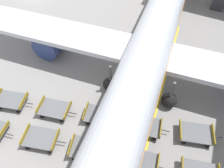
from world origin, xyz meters
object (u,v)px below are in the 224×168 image
object	(u,v)px
baggage_dolly_row_near_col_c	(41,138)
baggage_dolly_row_mid_a_col_f	(196,133)
baggage_dolly_row_near_col_d	(88,149)
airplane	(153,41)
baggage_dolly_row_mid_a_col_b	(11,100)
baggage_dolly_row_near_col_e	(140,162)
baggage_dolly_row_mid_a_col_e	(145,126)
baggage_dolly_row_mid_a_col_c	(54,109)
baggage_dolly_row_mid_a_col_d	(100,115)

from	to	relation	value
baggage_dolly_row_near_col_c	baggage_dolly_row_mid_a_col_f	distance (m)	11.74
baggage_dolly_row_near_col_d	baggage_dolly_row_mid_a_col_f	distance (m)	8.26
airplane	baggage_dolly_row_mid_a_col_b	bearing A→B (deg)	-139.13
baggage_dolly_row_near_col_d	baggage_dolly_row_near_col_e	bearing A→B (deg)	8.17
baggage_dolly_row_near_col_c	baggage_dolly_row_mid_a_col_b	distance (m)	4.77
baggage_dolly_row_near_col_c	baggage_dolly_row_mid_a_col_e	world-z (taller)	same
airplane	baggage_dolly_row_near_col_e	size ratio (longest dim) A/B	13.94
baggage_dolly_row_mid_a_col_c	baggage_dolly_row_mid_a_col_d	distance (m)	3.84
airplane	baggage_dolly_row_near_col_c	bearing A→B (deg)	-117.20
baggage_dolly_row_mid_a_col_b	baggage_dolly_row_mid_a_col_e	distance (m)	11.43
baggage_dolly_row_mid_a_col_d	baggage_dolly_row_mid_a_col_f	world-z (taller)	same
baggage_dolly_row_mid_a_col_e	baggage_dolly_row_near_col_d	bearing A→B (deg)	-134.57
baggage_dolly_row_mid_a_col_d	baggage_dolly_row_mid_a_col_f	xyz separation A→B (m)	(7.43, 1.31, 0.00)
baggage_dolly_row_mid_a_col_c	baggage_dolly_row_mid_a_col_f	world-z (taller)	same
airplane	baggage_dolly_row_mid_a_col_b	distance (m)	13.13
baggage_dolly_row_near_col_e	baggage_dolly_row_mid_a_col_c	xyz separation A→B (m)	(-7.88, 1.50, 0.00)
airplane	baggage_dolly_row_mid_a_col_f	size ratio (longest dim) A/B	13.79
baggage_dolly_row_mid_a_col_c	baggage_dolly_row_mid_a_col_d	size ratio (longest dim) A/B	1.00
baggage_dolly_row_mid_a_col_b	baggage_dolly_row_mid_a_col_e	xyz separation A→B (m)	(11.26, 1.94, 0.00)
airplane	baggage_dolly_row_mid_a_col_c	bearing A→B (deg)	-126.81
baggage_dolly_row_near_col_c	baggage_dolly_row_mid_a_col_c	world-z (taller)	same
baggage_dolly_row_near_col_e	baggage_dolly_row_mid_a_col_f	xyz separation A→B (m)	(3.29, 3.68, 0.00)
baggage_dolly_row_near_col_d	baggage_dolly_row_mid_a_col_b	xyz separation A→B (m)	(-7.95, 1.42, 0.00)
baggage_dolly_row_near_col_c	baggage_dolly_row_mid_a_col_e	xyz separation A→B (m)	(6.92, 3.94, 0.00)
airplane	baggage_dolly_row_mid_a_col_e	world-z (taller)	airplane
baggage_dolly_row_near_col_c	baggage_dolly_row_near_col_e	world-z (taller)	same
baggage_dolly_row_near_col_d	baggage_dolly_row_mid_a_col_d	world-z (taller)	same
baggage_dolly_row_near_col_d	baggage_dolly_row_mid_a_col_b	bearing A→B (deg)	169.89
airplane	baggage_dolly_row_near_col_d	xyz separation A→B (m)	(-1.71, -9.77, -3.05)
baggage_dolly_row_near_col_c	baggage_dolly_row_mid_a_col_e	bearing A→B (deg)	29.66
baggage_dolly_row_mid_a_col_b	baggage_dolly_row_mid_a_col_c	xyz separation A→B (m)	(3.88, 0.63, 0.00)
baggage_dolly_row_near_col_c	baggage_dolly_row_near_col_e	xyz separation A→B (m)	(7.42, 1.13, 0.00)
baggage_dolly_row_mid_a_col_d	airplane	bearing A→B (deg)	73.44
baggage_dolly_row_mid_a_col_b	baggage_dolly_row_mid_a_col_e	size ratio (longest dim) A/B	1.01
baggage_dolly_row_near_col_c	baggage_dolly_row_mid_a_col_d	bearing A→B (deg)	46.77
baggage_dolly_row_mid_a_col_e	baggage_dolly_row_mid_a_col_f	xyz separation A→B (m)	(3.78, 0.86, 0.00)
baggage_dolly_row_mid_a_col_c	baggage_dolly_row_mid_a_col_e	xyz separation A→B (m)	(7.38, 1.31, 0.00)
baggage_dolly_row_mid_a_col_e	baggage_dolly_row_mid_a_col_f	world-z (taller)	same
baggage_dolly_row_near_col_d	baggage_dolly_row_mid_a_col_c	size ratio (longest dim) A/B	1.00
baggage_dolly_row_mid_a_col_d	baggage_dolly_row_near_col_d	bearing A→B (deg)	-83.51
baggage_dolly_row_near_col_e	baggage_dolly_row_near_col_c	bearing A→B (deg)	-171.36
baggage_dolly_row_mid_a_col_f	baggage_dolly_row_mid_a_col_c	bearing A→B (deg)	-169.00
airplane	baggage_dolly_row_mid_a_col_d	distance (m)	7.79
baggage_dolly_row_near_col_d	baggage_dolly_row_mid_a_col_d	bearing A→B (deg)	96.49
baggage_dolly_row_near_col_d	baggage_dolly_row_mid_a_col_f	xyz separation A→B (m)	(7.09, 4.22, 0.00)
baggage_dolly_row_mid_a_col_b	baggage_dolly_row_mid_a_col_f	size ratio (longest dim) A/B	1.00
airplane	baggage_dolly_row_near_col_d	size ratio (longest dim) A/B	13.80
baggage_dolly_row_near_col_c	baggage_dolly_row_near_col_d	world-z (taller)	same
baggage_dolly_row_near_col_e	baggage_dolly_row_mid_a_col_b	xyz separation A→B (m)	(-11.75, 0.87, 0.00)
airplane	baggage_dolly_row_mid_a_col_d	world-z (taller)	airplane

